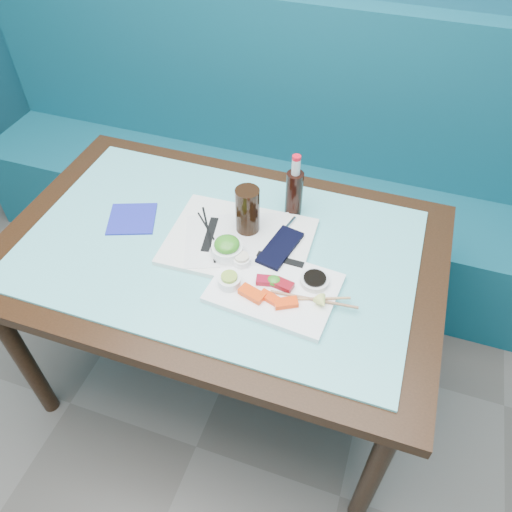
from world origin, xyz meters
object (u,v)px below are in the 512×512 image
(booth_bench, at_px, (288,186))
(serving_tray, at_px, (239,241))
(sashimi_plate, at_px, (274,288))
(blue_napkin, at_px, (132,219))
(cola_glass, at_px, (248,210))
(dining_table, at_px, (220,266))
(seaweed_bowl, at_px, (227,250))
(cola_bottle_body, at_px, (294,194))

(booth_bench, relative_size, serving_tray, 6.73)
(sashimi_plate, relative_size, blue_napkin, 2.33)
(cola_glass, xyz_separation_m, blue_napkin, (-0.39, -0.06, -0.09))
(dining_table, distance_m, seaweed_bowl, 0.14)
(booth_bench, distance_m, dining_table, 0.89)
(seaweed_bowl, height_order, blue_napkin, seaweed_bowl)
(serving_tray, relative_size, seaweed_bowl, 4.68)
(seaweed_bowl, bearing_deg, cola_bottle_body, 64.39)
(sashimi_plate, height_order, blue_napkin, sashimi_plate)
(booth_bench, relative_size, sashimi_plate, 8.50)
(booth_bench, distance_m, serving_tray, 0.90)
(seaweed_bowl, height_order, cola_bottle_body, cola_bottle_body)
(dining_table, xyz_separation_m, seaweed_bowl, (0.05, -0.04, 0.13))
(serving_tray, bearing_deg, cola_bottle_body, 56.64)
(cola_glass, relative_size, blue_napkin, 1.03)
(booth_bench, xyz_separation_m, serving_tray, (0.06, -0.80, 0.39))
(booth_bench, height_order, blue_napkin, booth_bench)
(dining_table, xyz_separation_m, cola_glass, (0.07, 0.09, 0.19))
(serving_tray, bearing_deg, sashimi_plate, -44.34)
(serving_tray, distance_m, blue_napkin, 0.38)
(seaweed_bowl, relative_size, blue_napkin, 0.63)
(sashimi_plate, bearing_deg, cola_glass, 131.91)
(dining_table, bearing_deg, blue_napkin, 175.47)
(seaweed_bowl, xyz_separation_m, cola_bottle_body, (0.13, 0.27, 0.04))
(sashimi_plate, bearing_deg, booth_bench, 107.99)
(sashimi_plate, xyz_separation_m, seaweed_bowl, (-0.17, 0.07, 0.03))
(serving_tray, bearing_deg, seaweed_bowl, -99.54)
(sashimi_plate, bearing_deg, seaweed_bowl, 161.75)
(sashimi_plate, distance_m, cola_bottle_body, 0.36)
(dining_table, height_order, blue_napkin, blue_napkin)
(blue_napkin, bearing_deg, cola_bottle_body, 22.61)
(sashimi_plate, height_order, seaweed_bowl, seaweed_bowl)
(dining_table, relative_size, seaweed_bowl, 14.70)
(seaweed_bowl, bearing_deg, serving_tray, 82.41)
(sashimi_plate, height_order, serving_tray, sashimi_plate)
(sashimi_plate, bearing_deg, cola_bottle_body, 102.05)
(dining_table, bearing_deg, booth_bench, 90.00)
(serving_tray, xyz_separation_m, seaweed_bowl, (-0.01, -0.07, 0.03))
(booth_bench, relative_size, dining_table, 2.14)
(dining_table, relative_size, blue_napkin, 9.23)
(booth_bench, xyz_separation_m, blue_napkin, (-0.32, -0.81, 0.39))
(serving_tray, xyz_separation_m, blue_napkin, (-0.38, -0.01, -0.01))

